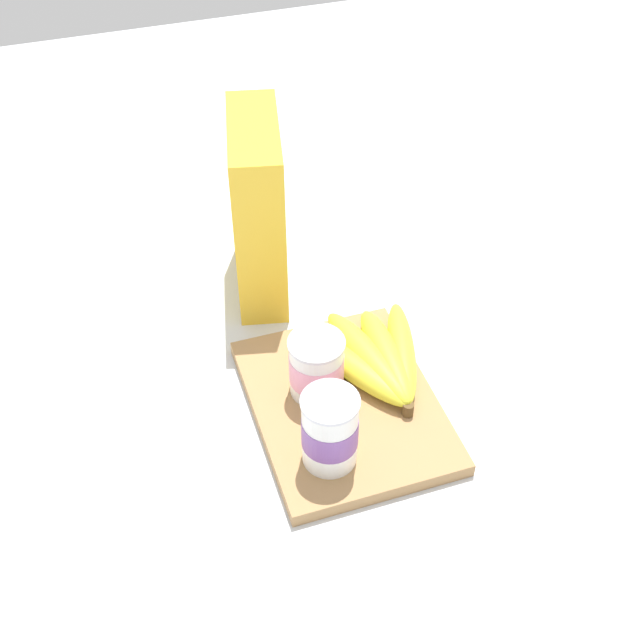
{
  "coord_description": "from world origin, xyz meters",
  "views": [
    {
      "loc": [
        -0.62,
        0.24,
        0.78
      ],
      "look_at": [
        0.1,
        0.0,
        0.07
      ],
      "focal_mm": 45.99,
      "sensor_mm": 36.0,
      "label": 1
    }
  ],
  "objects_px": {
    "cereal_box": "(258,209)",
    "banana_bunch": "(377,358)",
    "cutting_board": "(344,405)",
    "yogurt_cup_back": "(316,366)",
    "yogurt_cup_front": "(330,430)"
  },
  "relations": [
    {
      "from": "cereal_box",
      "to": "banana_bunch",
      "type": "bearing_deg",
      "value": -146.77
    },
    {
      "from": "cutting_board",
      "to": "yogurt_cup_back",
      "type": "relative_size",
      "value": 3.42
    },
    {
      "from": "yogurt_cup_front",
      "to": "banana_bunch",
      "type": "height_order",
      "value": "yogurt_cup_front"
    },
    {
      "from": "yogurt_cup_front",
      "to": "banana_bunch",
      "type": "xyz_separation_m",
      "value": [
        0.12,
        -0.1,
        -0.03
      ]
    },
    {
      "from": "cutting_board",
      "to": "yogurt_cup_front",
      "type": "distance_m",
      "value": 0.11
    },
    {
      "from": "cutting_board",
      "to": "yogurt_cup_back",
      "type": "distance_m",
      "value": 0.06
    },
    {
      "from": "yogurt_cup_front",
      "to": "yogurt_cup_back",
      "type": "bearing_deg",
      "value": -10.02
    },
    {
      "from": "cereal_box",
      "to": "banana_bunch",
      "type": "xyz_separation_m",
      "value": [
        -0.23,
        -0.09,
        -0.09
      ]
    },
    {
      "from": "cutting_board",
      "to": "cereal_box",
      "type": "xyz_separation_m",
      "value": [
        0.27,
        0.03,
        0.12
      ]
    },
    {
      "from": "cereal_box",
      "to": "yogurt_cup_back",
      "type": "height_order",
      "value": "cereal_box"
    },
    {
      "from": "cereal_box",
      "to": "banana_bunch",
      "type": "distance_m",
      "value": 0.27
    },
    {
      "from": "cutting_board",
      "to": "banana_bunch",
      "type": "height_order",
      "value": "banana_bunch"
    },
    {
      "from": "cutting_board",
      "to": "cereal_box",
      "type": "relative_size",
      "value": 1.11
    },
    {
      "from": "yogurt_cup_front",
      "to": "yogurt_cup_back",
      "type": "relative_size",
      "value": 1.2
    },
    {
      "from": "cutting_board",
      "to": "banana_bunch",
      "type": "bearing_deg",
      "value": -56.28
    }
  ]
}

